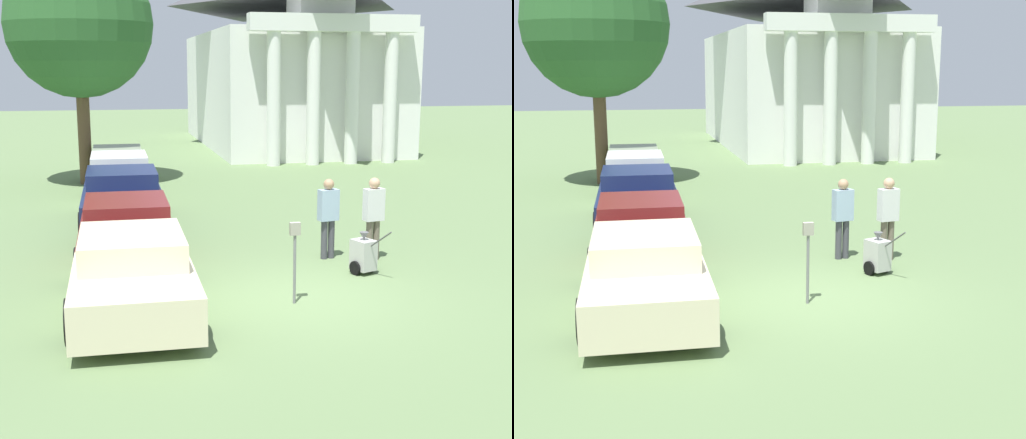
# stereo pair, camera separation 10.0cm
# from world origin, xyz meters

# --- Properties ---
(ground_plane) EXTENTS (120.00, 120.00, 0.00)m
(ground_plane) POSITION_xyz_m (0.00, 0.00, 0.00)
(ground_plane) COLOR #607A4C
(parked_car_cream) EXTENTS (2.09, 5.01, 1.35)m
(parked_car_cream) POSITION_xyz_m (-2.94, 0.12, 0.64)
(parked_car_cream) COLOR beige
(parked_car_cream) RESTS_ON ground_plane
(parked_car_maroon) EXTENTS (2.04, 4.72, 1.40)m
(parked_car_maroon) POSITION_xyz_m (-2.94, 2.95, 0.66)
(parked_car_maroon) COLOR maroon
(parked_car_maroon) RESTS_ON ground_plane
(parked_car_navy) EXTENTS (2.11, 4.91, 1.52)m
(parked_car_navy) POSITION_xyz_m (-2.94, 6.51, 0.71)
(parked_car_navy) COLOR #19234C
(parked_car_navy) RESTS_ON ground_plane
(parked_car_white) EXTENTS (2.00, 5.29, 1.53)m
(parked_car_white) POSITION_xyz_m (-2.94, 9.72, 0.70)
(parked_car_white) COLOR silver
(parked_car_white) RESTS_ON ground_plane
(parked_car_sage) EXTENTS (1.98, 5.05, 1.38)m
(parked_car_sage) POSITION_xyz_m (-2.94, 13.03, 0.66)
(parked_car_sage) COLOR gray
(parked_car_sage) RESTS_ON ground_plane
(parking_meter) EXTENTS (0.18, 0.09, 1.44)m
(parking_meter) POSITION_xyz_m (-0.19, -0.21, 1.00)
(parking_meter) COLOR slate
(parking_meter) RESTS_ON ground_plane
(person_worker) EXTENTS (0.45, 0.30, 1.72)m
(person_worker) POSITION_xyz_m (1.27, 2.53, 0.98)
(person_worker) COLOR #3F3F47
(person_worker) RESTS_ON ground_plane
(person_supervisor) EXTENTS (0.45, 0.30, 1.77)m
(person_supervisor) POSITION_xyz_m (2.17, 2.23, 1.01)
(person_supervisor) COLOR #665B4C
(person_supervisor) RESTS_ON ground_plane
(equipment_cart) EXTENTS (0.56, 0.99, 1.00)m
(equipment_cart) POSITION_xyz_m (1.62, 1.29, 0.39)
(equipment_cart) COLOR #B2B2AD
(equipment_cart) RESTS_ON ground_plane
(church) EXTENTS (8.64, 16.89, 20.63)m
(church) POSITION_xyz_m (6.07, 25.18, 5.24)
(church) COLOR white
(church) RESTS_ON ground_plane
(shade_tree) EXTENTS (5.01, 5.01, 7.98)m
(shade_tree) POSITION_xyz_m (-4.02, 13.95, 5.46)
(shade_tree) COLOR brown
(shade_tree) RESTS_ON ground_plane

